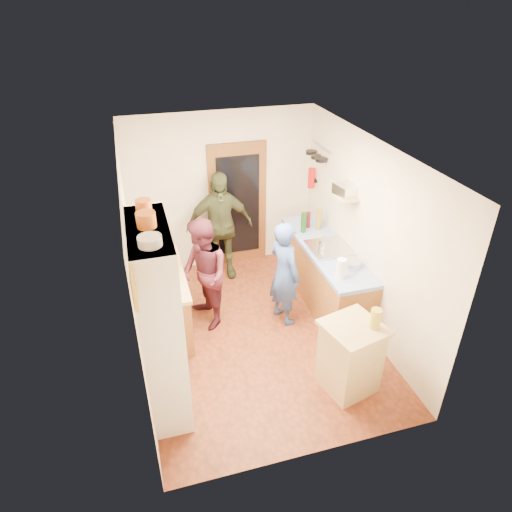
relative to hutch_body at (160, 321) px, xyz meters
name	(u,v)px	position (x,y,z in m)	size (l,w,h in m)	color
floor	(257,333)	(1.30, 0.80, -1.11)	(3.00, 4.00, 0.02)	brown
ceiling	(257,149)	(1.30, 0.80, 1.51)	(3.00, 4.00, 0.02)	silver
wall_back	(222,192)	(1.30, 2.81, 0.20)	(3.00, 0.02, 2.60)	silver
wall_front	(320,360)	(1.30, -1.21, 0.20)	(3.00, 0.02, 2.60)	silver
wall_left	(133,269)	(-0.21, 0.80, 0.20)	(0.02, 4.00, 2.60)	silver
wall_right	(366,236)	(2.81, 0.80, 0.20)	(0.02, 4.00, 2.60)	silver
door_frame	(238,205)	(1.55, 2.77, -0.05)	(0.95, 0.06, 2.10)	brown
door_glass	(238,206)	(1.55, 2.74, -0.05)	(0.70, 0.02, 1.70)	black
hutch_body	(160,321)	(0.00, 0.00, 0.00)	(0.40, 1.20, 2.20)	white
hutch_top_shelf	(148,230)	(0.00, 0.00, 1.08)	(0.40, 1.14, 0.04)	white
plate_stack	(150,241)	(0.00, -0.34, 1.14)	(0.21, 0.21, 0.09)	white
orange_pot_a	(146,220)	(0.00, 0.03, 1.17)	(0.19, 0.19, 0.15)	orange
orange_pot_b	(144,206)	(0.00, 0.35, 1.17)	(0.16, 0.16, 0.14)	orange
left_counter_base	(163,303)	(0.10, 1.25, -0.68)	(0.60, 1.40, 0.85)	#966225
left_counter_top	(160,276)	(0.10, 1.25, -0.23)	(0.64, 1.44, 0.05)	tan
toaster	(166,286)	(0.15, 0.81, -0.11)	(0.24, 0.16, 0.18)	white
kettle	(156,273)	(0.05, 1.17, -0.12)	(0.14, 0.14, 0.16)	white
orange_bowl	(164,267)	(0.18, 1.34, -0.16)	(0.19, 0.19, 0.08)	orange
chopping_board	(156,251)	(0.12, 1.86, -0.19)	(0.30, 0.22, 0.03)	tan
right_counter_base	(324,275)	(2.50, 1.30, -0.68)	(0.60, 2.20, 0.84)	#966225
right_counter_top	(326,249)	(2.50, 1.30, -0.23)	(0.62, 2.22, 0.06)	blue
hob	(328,248)	(2.50, 1.24, -0.18)	(0.55, 0.58, 0.04)	silver
pot_on_hob	(325,243)	(2.45, 1.26, -0.10)	(0.18, 0.18, 0.12)	silver
bottle_a	(304,222)	(2.35, 1.85, -0.04)	(0.08, 0.08, 0.33)	#143F14
bottle_b	(308,220)	(2.48, 1.98, -0.07)	(0.06, 0.06, 0.26)	#591419
bottle_c	(319,219)	(2.61, 1.88, -0.03)	(0.08, 0.08, 0.34)	olive
paper_towel	(341,268)	(2.35, 0.52, -0.07)	(0.12, 0.12, 0.27)	white
mixing_bowl	(351,264)	(2.60, 0.72, -0.15)	(0.25, 0.25, 0.09)	silver
island_base	(350,359)	(2.07, -0.44, -0.67)	(0.55, 0.55, 0.86)	tan
island_top	(354,328)	(2.07, -0.44, -0.22)	(0.62, 0.62, 0.05)	tan
cutting_board	(348,326)	(2.01, -0.41, -0.21)	(0.35, 0.28, 0.02)	white
oil_jar	(376,319)	(2.27, -0.52, -0.07)	(0.12, 0.12, 0.24)	#AD9E2D
pan_rail	(321,147)	(2.76, 2.33, 0.95)	(0.02, 0.02, 0.65)	silver
pan_hang_a	(321,160)	(2.70, 2.15, 0.82)	(0.18, 0.18, 0.05)	black
pan_hang_b	(316,157)	(2.70, 2.35, 0.80)	(0.16, 0.16, 0.05)	black
pan_hang_c	(311,152)	(2.70, 2.55, 0.81)	(0.17, 0.17, 0.05)	black
wall_shelf	(344,196)	(2.67, 1.25, 0.60)	(0.26, 0.42, 0.03)	tan
radio	(345,190)	(2.67, 1.25, 0.69)	(0.22, 0.30, 0.15)	silver
ext_bracket	(315,181)	(2.77, 2.50, 0.35)	(0.06, 0.10, 0.04)	black
fire_extinguisher	(311,178)	(2.71, 2.50, 0.40)	(0.11, 0.11, 0.32)	red
picture_frame	(134,288)	(-0.18, -0.75, 0.95)	(0.03, 0.25, 0.30)	gold
person_hob	(287,273)	(1.79, 0.99, -0.33)	(0.56, 0.37, 1.54)	#324E98
person_left	(204,273)	(0.70, 1.27, -0.30)	(0.78, 0.61, 1.60)	#4B1B2A
person_back	(220,226)	(1.17, 2.40, -0.20)	(1.05, 0.44, 1.79)	#333721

